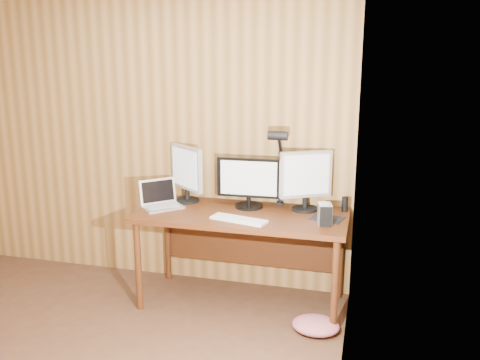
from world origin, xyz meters
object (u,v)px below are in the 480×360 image
at_px(mouse, 327,216).
at_px(hard_drive, 325,214).
at_px(phone, 254,222).
at_px(speaker, 345,204).
at_px(desk, 244,225).
at_px(laptop, 161,200).
at_px(monitor_center, 249,182).
at_px(monitor_left, 187,172).
at_px(keyboard, 239,219).
at_px(monitor_right, 306,179).
at_px(desk_lamp, 279,157).

relative_size(mouse, hard_drive, 0.73).
xyz_separation_m(phone, speaker, (0.61, 0.45, 0.05)).
height_order(desk, laptop, laptop).
xyz_separation_m(laptop, phone, (0.81, -0.22, -0.05)).
height_order(monitor_center, hard_drive, monitor_center).
xyz_separation_m(monitor_left, keyboard, (0.54, -0.38, -0.24)).
relative_size(monitor_right, laptop, 1.25).
bearing_deg(hard_drive, keyboard, 175.21).
relative_size(monitor_right, hard_drive, 3.06).
height_order(laptop, desk_lamp, desk_lamp).
bearing_deg(mouse, monitor_left, 170.89).
relative_size(keyboard, hard_drive, 2.88).
bearing_deg(desk, laptop, -173.54).
bearing_deg(phone, mouse, 45.47).
xyz_separation_m(laptop, hard_drive, (1.30, -0.11, 0.02)).
bearing_deg(speaker, hard_drive, -109.17).
distance_m(hard_drive, phone, 0.50).
xyz_separation_m(monitor_left, laptop, (-0.15, -0.20, -0.20)).
bearing_deg(keyboard, monitor_left, 158.40).
xyz_separation_m(monitor_right, speaker, (0.30, 0.05, -0.19)).
height_order(monitor_center, phone, monitor_center).
height_order(laptop, phone, laptop).
bearing_deg(monitor_right, hard_drive, -87.85).
distance_m(keyboard, desk_lamp, 0.61).
xyz_separation_m(monitor_center, desk_lamp, (0.22, 0.07, 0.20)).
height_order(monitor_center, speaker, monitor_center).
distance_m(mouse, speaker, 0.25).
bearing_deg(hard_drive, speaker, 58.50).
bearing_deg(desk, monitor_right, 14.53).
relative_size(mouse, phone, 0.90).
distance_m(monitor_center, hard_drive, 0.69).
bearing_deg(laptop, monitor_center, -30.83).
bearing_deg(desk_lamp, monitor_left, -165.58).
bearing_deg(phone, monitor_center, 129.08).
bearing_deg(speaker, desk_lamp, -178.89).
distance_m(laptop, desk_lamp, 1.00).
bearing_deg(monitor_left, monitor_right, 37.51).
bearing_deg(monitor_left, desk, 24.41).
bearing_deg(mouse, phone, -154.80).
height_order(monitor_left, keyboard, monitor_left).
bearing_deg(desk, monitor_center, 78.45).
height_order(desk, phone, phone).
height_order(monitor_left, speaker, monitor_left).
height_order(hard_drive, phone, hard_drive).
height_order(monitor_left, laptop, monitor_left).
relative_size(monitor_left, hard_drive, 3.03).
distance_m(monitor_left, laptop, 0.31).
relative_size(desk, hard_drive, 10.53).
relative_size(keyboard, mouse, 3.94).
bearing_deg(keyboard, monitor_right, 55.18).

